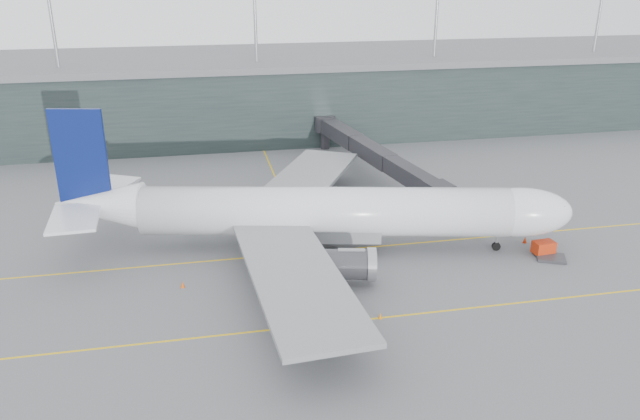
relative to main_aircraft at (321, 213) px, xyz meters
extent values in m
plane|color=#55565A|center=(-6.85, 3.47, -4.81)|extent=(320.00, 320.00, 0.00)
cube|color=yellow|center=(-6.85, -0.53, -4.80)|extent=(160.00, 0.25, 0.02)
cube|color=yellow|center=(-6.85, -16.53, -4.80)|extent=(160.00, 0.25, 0.02)
cube|color=yellow|center=(-1.85, 23.47, -4.80)|extent=(0.25, 60.00, 0.02)
cube|color=#1F2A29|center=(-6.85, 61.47, 2.19)|extent=(240.00, 35.00, 14.00)
cube|color=slate|center=(-6.85, 61.47, 9.79)|extent=(240.00, 36.00, 1.20)
cylinder|color=#9E9EA3|center=(-36.85, 51.47, 17.19)|extent=(0.60, 0.60, 14.00)
cylinder|color=#9E9EA3|center=(-1.85, 51.47, 17.19)|extent=(0.60, 0.60, 14.00)
cylinder|color=#9E9EA3|center=(33.15, 51.47, 17.19)|extent=(0.60, 0.60, 14.00)
cylinder|color=#9E9EA3|center=(68.15, 51.47, 17.19)|extent=(0.60, 0.60, 14.00)
cylinder|color=white|center=(0.42, -0.09, 0.15)|extent=(43.37, 14.69, 5.81)
ellipsoid|color=white|center=(22.88, -4.89, 0.15)|extent=(13.15, 8.23, 5.81)
cone|color=white|center=(-25.69, 5.49, 0.81)|extent=(11.25, 7.61, 5.58)
cube|color=gray|center=(-0.49, 0.11, -2.09)|extent=(15.64, 7.72, 1.87)
cube|color=black|center=(26.36, -5.63, 1.09)|extent=(2.60, 3.18, 0.75)
cube|color=gray|center=(-5.36, -13.71, -0.78)|extent=(10.28, 27.69, 0.52)
cylinder|color=#38393E|center=(0.40, -9.19, -2.38)|extent=(7.10, 4.58, 3.28)
cube|color=gray|center=(0.71, 14.70, -0.78)|extent=(20.23, 27.95, 0.52)
cylinder|color=#38393E|center=(4.12, 8.22, -2.38)|extent=(7.10, 4.58, 3.28)
cube|color=#0A1655|center=(-27.07, 5.78, 6.71)|extent=(6.05, 1.73, 11.25)
cube|color=white|center=(-27.69, 0.65, 1.28)|extent=(5.58, 8.69, 0.33)
cube|color=white|center=(-25.53, 10.73, 1.28)|extent=(8.43, 9.86, 0.33)
cylinder|color=black|center=(20.59, -4.40, -4.30)|extent=(1.09, 0.58, 1.03)
cylinder|color=#9E9EA3|center=(20.59, -4.40, -3.59)|extent=(0.28, 0.28, 2.44)
cylinder|color=black|center=(-4.18, -3.71, -4.20)|extent=(1.29, 0.71, 1.22)
cylinder|color=black|center=(-2.30, 5.09, -4.20)|extent=(1.29, 0.71, 1.22)
cube|color=#27262B|center=(16.21, 3.84, -0.12)|extent=(3.52, 3.83, 2.63)
cube|color=#27262B|center=(14.92, 11.52, -0.12)|extent=(4.34, 12.43, 2.35)
cube|color=#27262B|center=(12.90, 23.56, -0.12)|extent=(4.57, 12.46, 2.44)
cube|color=#27262B|center=(10.88, 35.60, -0.12)|extent=(4.80, 12.50, 2.53)
cylinder|color=#9E9EA3|center=(14.81, 12.17, -3.03)|extent=(0.47, 0.47, 3.57)
cube|color=#38393E|center=(14.81, 12.17, -4.48)|extent=(2.09, 1.70, 0.66)
cylinder|color=#27262B|center=(16.21, 43.97, -0.12)|extent=(3.76, 3.76, 2.82)
cylinder|color=#27262B|center=(16.21, 43.97, -3.12)|extent=(1.69, 1.69, 3.38)
cube|color=red|center=(25.52, -6.61, -3.86)|extent=(2.60, 1.78, 1.46)
cylinder|color=black|center=(24.67, -7.24, -4.59)|extent=(0.46, 0.21, 0.45)
cylinder|color=black|center=(26.46, -7.09, -4.59)|extent=(0.46, 0.21, 0.45)
cylinder|color=black|center=(24.58, -6.12, -4.59)|extent=(0.46, 0.21, 0.45)
cylinder|color=black|center=(26.37, -5.97, -4.59)|extent=(0.46, 0.21, 0.45)
cube|color=#323236|center=(25.81, -7.93, -4.62)|extent=(3.96, 3.64, 0.32)
cube|color=#38393E|center=(-11.12, 12.46, -4.65)|extent=(2.35, 1.93, 0.22)
cube|color=#9EA1A9|center=(-11.12, 12.46, -3.64)|extent=(1.90, 1.79, 1.67)
cube|color=#254994|center=(-11.12, 12.46, -2.77)|extent=(1.95, 1.85, 0.09)
cube|color=#38393E|center=(-10.26, 14.71, -4.65)|extent=(2.62, 2.39, 0.21)
cube|color=silver|center=(-10.26, 14.71, -3.69)|extent=(2.19, 2.13, 1.60)
cube|color=#254994|center=(-10.26, 14.71, -2.86)|extent=(2.26, 2.20, 0.09)
cube|color=#38393E|center=(-5.66, 14.74, -4.65)|extent=(2.57, 2.29, 0.22)
cube|color=#B5B8C2|center=(-5.66, 14.74, -3.68)|extent=(2.13, 2.06, 1.61)
cube|color=#254994|center=(-5.66, 14.74, -2.84)|extent=(2.20, 2.13, 0.09)
cone|color=red|center=(25.10, -3.08, -4.41)|extent=(0.50, 0.50, 0.80)
cone|color=orange|center=(2.46, -16.62, -4.49)|extent=(0.40, 0.40, 0.64)
cone|color=#EC4E0D|center=(-0.11, 13.27, -4.47)|extent=(0.43, 0.43, 0.68)
cone|color=#DB500C|center=(-16.42, -6.41, -4.45)|extent=(0.45, 0.45, 0.72)
camera|label=1|loc=(-13.70, -66.97, 27.32)|focal=35.00mm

